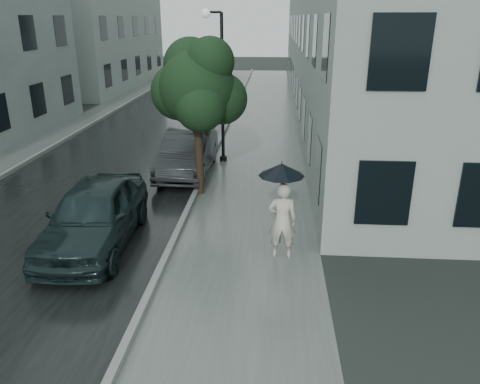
# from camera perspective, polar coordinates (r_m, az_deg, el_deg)

# --- Properties ---
(ground) EXTENTS (120.00, 120.00, 0.00)m
(ground) POSITION_cam_1_polar(r_m,az_deg,el_deg) (9.96, -1.22, -11.35)
(ground) COLOR black
(ground) RESTS_ON ground
(sidewalk) EXTENTS (3.50, 60.00, 0.01)m
(sidewalk) POSITION_cam_1_polar(r_m,az_deg,el_deg) (21.09, 2.50, 6.09)
(sidewalk) COLOR slate
(sidewalk) RESTS_ON ground
(kerb_near) EXTENTS (0.15, 60.00, 0.15)m
(kerb_near) POSITION_cam_1_polar(r_m,az_deg,el_deg) (21.20, -2.46, 6.36)
(kerb_near) COLOR slate
(kerb_near) RESTS_ON ground
(asphalt_road) EXTENTS (6.85, 60.00, 0.00)m
(asphalt_road) POSITION_cam_1_polar(r_m,az_deg,el_deg) (21.89, -11.65, 6.22)
(asphalt_road) COLOR black
(asphalt_road) RESTS_ON ground
(kerb_far) EXTENTS (0.15, 60.00, 0.15)m
(kerb_far) POSITION_cam_1_polar(r_m,az_deg,el_deg) (23.07, -20.12, 6.29)
(kerb_far) COLOR slate
(kerb_far) RESTS_ON ground
(sidewalk_far) EXTENTS (1.70, 60.00, 0.01)m
(sidewalk_far) POSITION_cam_1_polar(r_m,az_deg,el_deg) (23.48, -22.17, 6.08)
(sidewalk_far) COLOR #4C5451
(sidewalk_far) RESTS_ON ground
(building_near) EXTENTS (7.02, 36.00, 9.00)m
(building_near) POSITION_cam_1_polar(r_m,az_deg,el_deg) (28.31, 14.37, 18.40)
(building_near) COLOR gray
(building_near) RESTS_ON ground
(building_far_b) EXTENTS (7.02, 18.00, 8.00)m
(building_far_b) POSITION_cam_1_polar(r_m,az_deg,el_deg) (41.12, -17.49, 17.90)
(building_far_b) COLOR gray
(building_far_b) RESTS_ON ground
(pedestrian) EXTENTS (0.67, 0.44, 1.82)m
(pedestrian) POSITION_cam_1_polar(r_m,az_deg,el_deg) (10.70, 5.16, -3.49)
(pedestrian) COLOR beige
(pedestrian) RESTS_ON sidewalk
(umbrella) EXTENTS (1.30, 1.30, 1.37)m
(umbrella) POSITION_cam_1_polar(r_m,az_deg,el_deg) (10.31, 5.09, 2.73)
(umbrella) COLOR black
(umbrella) RESTS_ON ground
(street_tree) EXTENTS (2.94, 2.67, 4.78)m
(street_tree) POSITION_cam_1_polar(r_m,az_deg,el_deg) (14.22, -5.19, 12.69)
(street_tree) COLOR #332619
(street_tree) RESTS_ON ground
(lamp_post) EXTENTS (0.83, 0.44, 5.54)m
(lamp_post) POSITION_cam_1_polar(r_m,az_deg,el_deg) (17.63, -2.65, 13.65)
(lamp_post) COLOR black
(lamp_post) RESTS_ON ground
(car_near) EXTENTS (2.02, 4.66, 1.56)m
(car_near) POSITION_cam_1_polar(r_m,az_deg,el_deg) (11.84, -17.33, -2.64)
(car_near) COLOR black
(car_near) RESTS_ON ground
(car_far) EXTENTS (1.64, 4.54, 1.49)m
(car_far) POSITION_cam_1_polar(r_m,az_deg,el_deg) (16.78, -6.38, 4.82)
(car_far) COLOR #25282B
(car_far) RESTS_ON ground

